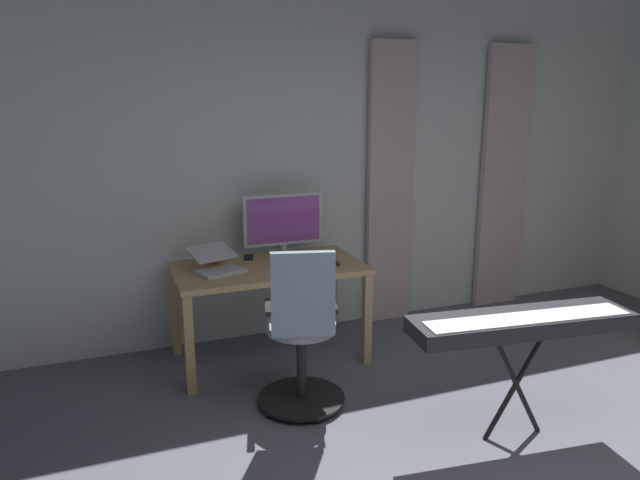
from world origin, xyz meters
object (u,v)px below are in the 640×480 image
(computer_monitor, at_px, (283,221))
(piano_keyboard, at_px, (522,324))
(cell_phone_face_up, at_px, (249,257))
(computer_keyboard, at_px, (311,265))
(laptop, at_px, (217,264))
(office_chair, at_px, (302,336))
(mug_coffee, at_px, (215,256))
(desk, at_px, (268,277))

(computer_monitor, relative_size, piano_keyboard, 0.48)
(cell_phone_face_up, distance_m, piano_keyboard, 2.08)
(computer_monitor, bearing_deg, computer_keyboard, 101.60)
(laptop, xyz_separation_m, cell_phone_face_up, (-0.29, -0.26, -0.05))
(cell_phone_face_up, xyz_separation_m, piano_keyboard, (-1.11, 1.76, -0.04))
(laptop, bearing_deg, computer_monitor, -174.06)
(office_chair, distance_m, mug_coffee, 1.09)
(desk, xyz_separation_m, cell_phone_face_up, (0.08, -0.24, 0.10))
(computer_monitor, distance_m, mug_coffee, 0.59)
(computer_keyboard, bearing_deg, office_chair, 65.25)
(cell_phone_face_up, bearing_deg, desk, 124.24)
(cell_phone_face_up, bearing_deg, laptop, 56.78)
(mug_coffee, relative_size, piano_keyboard, 0.10)
(desk, xyz_separation_m, mug_coffee, (0.35, -0.21, 0.14))
(piano_keyboard, bearing_deg, laptop, -40.25)
(computer_keyboard, bearing_deg, piano_keyboard, 118.35)
(desk, distance_m, mug_coffee, 0.43)
(desk, bearing_deg, office_chair, 88.49)
(mug_coffee, bearing_deg, cell_phone_face_up, -171.88)
(desk, height_order, laptop, laptop)
(office_chair, bearing_deg, mug_coffee, 123.28)
(laptop, bearing_deg, piano_keyboard, 113.62)
(office_chair, distance_m, computer_keyboard, 0.77)
(desk, height_order, computer_monitor, computer_monitor)
(computer_monitor, height_order, mug_coffee, computer_monitor)
(laptop, bearing_deg, computer_keyboard, 150.23)
(laptop, xyz_separation_m, mug_coffee, (-0.03, -0.22, -0.00))
(laptop, bearing_deg, mug_coffee, -116.41)
(piano_keyboard, bearing_deg, mug_coffee, -44.68)
(office_chair, relative_size, piano_keyboard, 0.81)
(laptop, distance_m, cell_phone_face_up, 0.39)
(desk, bearing_deg, piano_keyboard, 124.14)
(office_chair, distance_m, cell_phone_face_up, 1.07)
(computer_monitor, distance_m, piano_keyboard, 1.98)
(computer_keyboard, bearing_deg, cell_phone_face_up, -45.91)
(desk, xyz_separation_m, office_chair, (0.02, 0.79, -0.14))
(cell_phone_face_up, relative_size, piano_keyboard, 0.11)
(computer_monitor, height_order, computer_keyboard, computer_monitor)
(mug_coffee, bearing_deg, desk, 149.51)
(cell_phone_face_up, distance_m, mug_coffee, 0.27)
(office_chair, height_order, computer_monitor, computer_monitor)
(desk, height_order, computer_keyboard, computer_keyboard)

